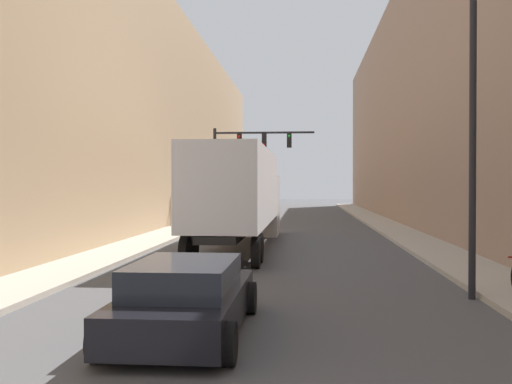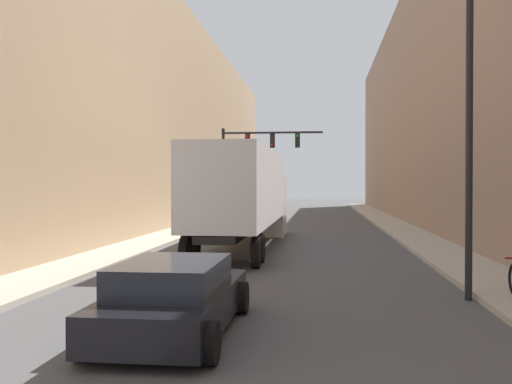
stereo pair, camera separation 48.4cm
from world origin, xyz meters
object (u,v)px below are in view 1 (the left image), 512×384
(semi_truck, at_px, (242,193))
(traffic_signal_gantry, at_px, (242,156))
(street_lamp, at_px, (473,72))
(sedan_car, at_px, (186,299))

(semi_truck, distance_m, traffic_signal_gantry, 13.03)
(traffic_signal_gantry, height_order, street_lamp, street_lamp)
(semi_truck, height_order, street_lamp, street_lamp)
(street_lamp, bearing_deg, semi_truck, 121.98)
(street_lamp, bearing_deg, traffic_signal_gantry, 108.74)
(semi_truck, xyz_separation_m, street_lamp, (6.40, -10.25, 2.89))
(traffic_signal_gantry, distance_m, street_lamp, 24.31)
(traffic_signal_gantry, bearing_deg, semi_truck, -83.70)
(sedan_car, height_order, traffic_signal_gantry, traffic_signal_gantry)
(semi_truck, relative_size, street_lamp, 1.73)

